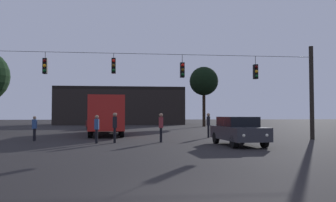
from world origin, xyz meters
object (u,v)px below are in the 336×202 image
Objects in this scene: pedestrian_crossing_center at (208,124)px; tree_left_silhouette at (204,81)px; car_near_right at (238,130)px; pedestrian_near_bus at (34,127)px; city_bus at (106,112)px; pedestrian_trailing at (97,127)px; pedestrian_crossing_left at (161,126)px; car_far_left at (98,122)px; pedestrian_crossing_right at (115,126)px.

tree_left_silhouette is at bearing 78.20° from pedestrian_crossing_center.
car_near_right is 2.86× the size of pedestrian_near_bus.
pedestrian_trailing is at bearing -89.62° from city_bus.
pedestrian_crossing_left is at bearing -14.39° from pedestrian_near_bus.
pedestrian_crossing_center is (3.74, 3.68, 0.01)m from pedestrian_crossing_left.
car_far_left is at bearing 98.02° from city_bus.
pedestrian_near_bus is at bearing 157.24° from pedestrian_crossing_right.
pedestrian_crossing_left is at bearing -107.88° from tree_left_silhouette.
pedestrian_trailing is (-3.72, -0.35, -0.08)m from pedestrian_crossing_left.
pedestrian_crossing_right reaches higher than pedestrian_trailing.
car_near_right is 29.61m from tree_left_silhouette.
pedestrian_trailing is at bearing 163.47° from car_near_right.
tree_left_silhouette is at bearing 56.21° from pedestrian_near_bus.
city_bus is 21.70m from tree_left_silhouette.
pedestrian_near_bus is at bearing -97.74° from car_far_left.
car_far_left is 2.57× the size of pedestrian_crossing_center.
pedestrian_near_bus is at bearing -171.61° from pedestrian_crossing_center.
pedestrian_crossing_left is 0.99× the size of pedestrian_crossing_center.
city_bus reaches higher than pedestrian_crossing_left.
city_bus reaches higher than pedestrian_trailing.
pedestrian_trailing is (0.06, -9.10, -0.96)m from city_bus.
pedestrian_crossing_left is at bearing 146.12° from car_near_right.
car_far_left is (-1.55, 10.98, -1.07)m from city_bus.
car_near_right is 0.99× the size of car_far_left.
pedestrian_trailing is at bearing -167.66° from pedestrian_crossing_right.
car_far_left is 17.91m from pedestrian_near_bus.
city_bus is 7.90m from pedestrian_near_bus.
car_far_left is at bearing 97.51° from pedestrian_crossing_right.
city_bus is 7.22× the size of pedestrian_near_bus.
tree_left_silhouette reaches higher than pedestrian_crossing_left.
city_bus is at bearing 90.38° from pedestrian_trailing.
car_near_right is 7.92m from pedestrian_trailing.
pedestrian_crossing_right is at bearing -82.49° from car_far_left.
pedestrian_crossing_center is (7.52, -5.07, -0.87)m from city_bus.
pedestrian_crossing_left is (-3.87, 2.60, 0.18)m from car_near_right.
pedestrian_crossing_right is at bearing -177.35° from pedestrian_crossing_left.
pedestrian_crossing_center is at bearing 91.17° from car_near_right.
car_near_right is 2.53× the size of pedestrian_crossing_right.
pedestrian_crossing_center is (-0.13, 6.28, 0.20)m from car_near_right.
car_far_left is 2.56× the size of pedestrian_crossing_right.
tree_left_silhouette is (11.14, 26.28, 5.20)m from pedestrian_crossing_right.
tree_left_silhouette reaches higher than pedestrian_crossing_center.
pedestrian_trailing is at bearing -151.66° from pedestrian_crossing_center.
car_near_right is at bearing -16.53° from pedestrian_trailing.
pedestrian_crossing_right is 29.01m from tree_left_silhouette.
pedestrian_crossing_left is at bearing 2.65° from pedestrian_crossing_right.
tree_left_silhouette is at bearing 54.94° from city_bus.
car_far_left is 18.44m from pedestrian_crossing_center.
pedestrian_crossing_center is at bearing 8.39° from pedestrian_near_bus.
car_far_left is at bearing -154.97° from tree_left_silhouette.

